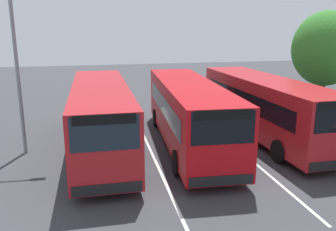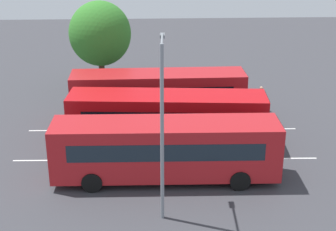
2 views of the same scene
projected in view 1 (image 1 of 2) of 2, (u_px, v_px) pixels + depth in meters
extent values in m
plane|color=#38383D|center=(189.00, 143.00, 17.75)|extent=(77.04, 77.04, 0.00)
cube|color=#AD191E|center=(101.00, 114.00, 16.48)|extent=(11.17, 2.66, 2.71)
cube|color=#19232D|center=(105.00, 133.00, 11.06)|extent=(0.16, 2.16, 1.14)
cube|color=#19232D|center=(127.00, 106.00, 16.64)|extent=(9.35, 0.25, 0.87)
cube|color=#19232D|center=(74.00, 109.00, 16.16)|extent=(9.35, 0.25, 0.87)
cube|color=black|center=(104.00, 119.00, 10.93)|extent=(0.14, 1.97, 0.32)
cube|color=black|center=(107.00, 189.00, 11.48)|extent=(0.14, 2.26, 0.36)
cylinder|color=black|center=(136.00, 165.00, 13.63)|extent=(1.01, 0.30, 1.00)
cylinder|color=black|center=(73.00, 170.00, 13.16)|extent=(1.01, 0.30, 1.00)
cylinder|color=black|center=(121.00, 119.00, 20.39)|extent=(1.01, 0.30, 1.00)
cylinder|color=black|center=(79.00, 121.00, 19.92)|extent=(1.01, 0.30, 1.00)
cube|color=#B70C11|center=(188.00, 111.00, 17.15)|extent=(11.28, 3.30, 2.71)
cube|color=black|center=(223.00, 127.00, 11.67)|extent=(0.28, 2.17, 1.14)
cube|color=black|center=(213.00, 103.00, 17.24)|extent=(9.33, 0.79, 0.87)
cube|color=black|center=(164.00, 105.00, 16.90)|extent=(9.33, 0.79, 0.87)
cube|color=black|center=(224.00, 114.00, 11.55)|extent=(0.25, 1.97, 0.32)
cube|color=black|center=(221.00, 180.00, 12.10)|extent=(0.27, 2.26, 0.36)
cylinder|color=black|center=(235.00, 159.00, 14.20)|extent=(1.02, 0.36, 1.00)
cylinder|color=black|center=(177.00, 163.00, 13.86)|extent=(1.02, 0.36, 1.00)
cylinder|color=black|center=(195.00, 116.00, 21.03)|extent=(1.02, 0.36, 1.00)
cylinder|color=black|center=(156.00, 118.00, 20.69)|extent=(1.02, 0.36, 1.00)
cube|color=#AD191E|center=(265.00, 105.00, 18.44)|extent=(11.16, 2.60, 2.71)
cube|color=black|center=(286.00, 98.00, 18.63)|extent=(9.35, 0.20, 0.87)
cube|color=black|center=(244.00, 100.00, 18.08)|extent=(9.35, 0.20, 0.87)
cube|color=black|center=(335.00, 165.00, 13.48)|extent=(0.13, 2.26, 0.36)
cylinder|color=black|center=(327.00, 147.00, 15.64)|extent=(1.01, 0.29, 1.00)
cylinder|color=black|center=(279.00, 151.00, 15.10)|extent=(1.01, 0.29, 1.00)
cylinder|color=black|center=(252.00, 111.00, 22.35)|extent=(1.01, 0.29, 1.00)
cylinder|color=black|center=(217.00, 113.00, 21.81)|extent=(1.01, 0.29, 1.00)
cylinder|color=gray|center=(17.00, 68.00, 15.45)|extent=(0.16, 0.16, 7.81)
cylinder|color=#4C3823|center=(321.00, 94.00, 23.83)|extent=(0.44, 0.44, 2.52)
ellipsoid|color=#337A28|center=(326.00, 49.00, 23.10)|extent=(4.60, 4.14, 4.83)
cube|color=silver|center=(149.00, 146.00, 17.30)|extent=(16.57, 0.54, 0.01)
cube|color=silver|center=(228.00, 140.00, 18.20)|extent=(16.57, 0.54, 0.01)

